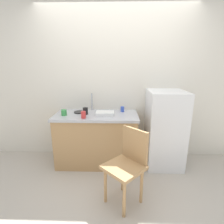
# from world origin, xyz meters

# --- Properties ---
(ground_plane) EXTENTS (8.00, 8.00, 0.00)m
(ground_plane) POSITION_xyz_m (0.00, 0.00, 0.00)
(ground_plane) COLOR #BCB2A3
(back_wall) EXTENTS (4.80, 0.10, 2.57)m
(back_wall) POSITION_xyz_m (0.00, 1.00, 1.28)
(back_wall) COLOR silver
(back_wall) RESTS_ON ground_plane
(cabinet_base) EXTENTS (1.26, 0.60, 0.80)m
(cabinet_base) POSITION_xyz_m (-0.30, 0.65, 0.40)
(cabinet_base) COLOR tan
(cabinet_base) RESTS_ON ground_plane
(countertop) EXTENTS (1.30, 0.64, 0.04)m
(countertop) POSITION_xyz_m (-0.30, 0.65, 0.82)
(countertop) COLOR #B7B7BC
(countertop) RESTS_ON cabinet_base
(faucet) EXTENTS (0.02, 0.02, 0.29)m
(faucet) POSITION_xyz_m (-0.40, 0.90, 0.98)
(faucet) COLOR #B7B7BC
(faucet) RESTS_ON countertop
(refrigerator) EXTENTS (0.56, 0.61, 1.21)m
(refrigerator) POSITION_xyz_m (0.78, 0.64, 0.61)
(refrigerator) COLOR white
(refrigerator) RESTS_ON ground_plane
(chair) EXTENTS (0.57, 0.57, 0.89)m
(chair) POSITION_xyz_m (0.15, -0.20, 0.50)
(chair) COLOR tan
(chair) RESTS_ON ground_plane
(dish_tray) EXTENTS (0.28, 0.20, 0.05)m
(dish_tray) POSITION_xyz_m (-0.16, 0.61, 0.87)
(dish_tray) COLOR white
(dish_tray) RESTS_ON countertop
(hotplate) EXTENTS (0.17, 0.17, 0.02)m
(hotplate) POSITION_xyz_m (-0.58, 0.72, 0.85)
(hotplate) COLOR #2D2D2D
(hotplate) RESTS_ON countertop
(cup_green) EXTENTS (0.08, 0.08, 0.09)m
(cup_green) POSITION_xyz_m (-0.79, 0.56, 0.89)
(cup_green) COLOR green
(cup_green) RESTS_ON countertop
(cup_red) EXTENTS (0.07, 0.07, 0.10)m
(cup_red) POSITION_xyz_m (-0.46, 0.43, 0.89)
(cup_red) COLOR red
(cup_red) RESTS_ON countertop
(cup_black) EXTENTS (0.08, 0.08, 0.11)m
(cup_black) POSITION_xyz_m (-0.47, 0.64, 0.89)
(cup_black) COLOR black
(cup_black) RESTS_ON countertop
(cup_blue) EXTENTS (0.06, 0.06, 0.09)m
(cup_blue) POSITION_xyz_m (0.11, 0.81, 0.88)
(cup_blue) COLOR blue
(cup_blue) RESTS_ON countertop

